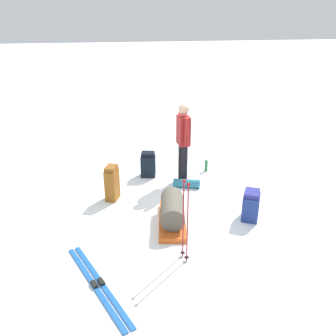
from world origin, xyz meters
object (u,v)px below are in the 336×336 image
Objects in this scene: backpack_bright at (112,183)px; ski_poles_planted_near at (185,217)px; backpack_large_dark at (251,205)px; sleeping_mat_rolled at (187,183)px; ski_pair_near at (98,284)px; gear_sled at (172,212)px; skier_standing at (183,140)px; thermos_bottle at (206,166)px; backpack_small_spare at (148,165)px.

ski_poles_planted_near is at bearing 25.32° from backpack_bright.
backpack_large_dark is 0.98× the size of sleeping_mat_rolled.
ski_pair_near is at bearing -34.64° from sleeping_mat_rolled.
backpack_large_dark is 0.42× the size of gear_sled.
skier_standing is at bearing 148.48° from ski_pair_near.
skier_standing is 6.54× the size of thermos_bottle.
sleeping_mat_rolled is 0.98m from thermos_bottle.
backpack_bright reaches higher than thermos_bottle.
ski_pair_near is at bearing -7.00° from backpack_bright.
backpack_bright is 1.57m from sleeping_mat_rolled.
backpack_bright is 2.31m from ski_poles_planted_near.
ski_poles_planted_near is (-0.35, 1.27, 0.70)m from ski_pair_near.
backpack_large_dark is at bearing 63.82° from backpack_bright.
ski_pair_near is 3.26× the size of sleeping_mat_rolled.
ski_poles_planted_near is at bearing 2.95° from backpack_small_spare.
sleeping_mat_rolled is (0.71, 0.71, -0.18)m from backpack_small_spare.
skier_standing is 0.95× the size of ski_pair_near.
backpack_large_dark reaches higher than sleeping_mat_rolled.
backpack_bright is (-2.41, 0.30, 0.33)m from ski_pair_near.
ski_pair_near is (2.95, -1.81, -0.94)m from skier_standing.
skier_standing is 1.14m from thermos_bottle.
ski_pair_near is at bearing -35.91° from thermos_bottle.
backpack_small_spare is 3.05m from ski_poles_planted_near.
thermos_bottle is at bearing 144.09° from ski_pair_near.
skier_standing is 2.02m from backpack_large_dark.
gear_sled is 1.43m from sleeping_mat_rolled.
backpack_bright is 1.24× the size of backpack_small_spare.
sleeping_mat_rolled is (-2.65, 1.83, 0.08)m from ski_pair_near.
backpack_small_spare is 0.44× the size of ski_poles_planted_near.
ski_poles_planted_near is at bearing -0.19° from gear_sled.
ski_pair_near is 4.19m from thermos_bottle.
backpack_large_dark is at bearing 115.18° from ski_pair_near.
gear_sled reaches higher than sleeping_mat_rolled.
thermos_bottle reaches higher than ski_pair_near.
ski_pair_near is 2.95m from backpack_large_dark.
skier_standing is 3.58m from ski_pair_near.
gear_sled is (-0.99, 0.00, -0.49)m from ski_poles_planted_near.
ski_poles_planted_near is 0.99× the size of gear_sled.
backpack_large_dark is at bearing 26.62° from skier_standing.
backpack_small_spare is at bearing 161.62° from ski_pair_near.
sleeping_mat_rolled is (-0.24, 1.53, -0.25)m from backpack_bright.
thermos_bottle is (-2.15, -0.20, -0.13)m from backpack_large_dark.
ski_pair_near is 3.22m from sleeping_mat_rolled.
gear_sled is 2.37m from thermos_bottle.
thermos_bottle is (-2.05, 1.18, -0.09)m from gear_sled.
ski_poles_planted_near reaches higher than gear_sled.
ski_pair_near is at bearing -74.67° from ski_poles_planted_near.
backpack_large_dark is (1.70, 0.85, -0.69)m from skier_standing.
backpack_bright reaches higher than sleeping_mat_rolled.
gear_sled is (2.02, 0.16, -0.05)m from backpack_small_spare.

